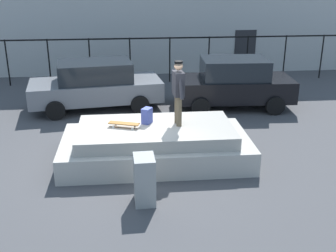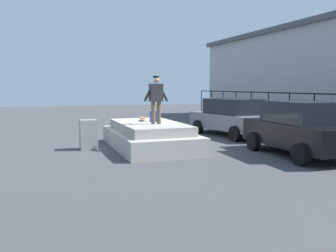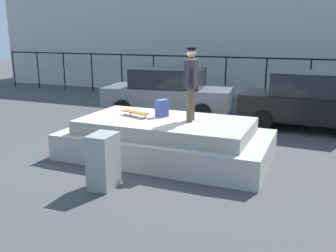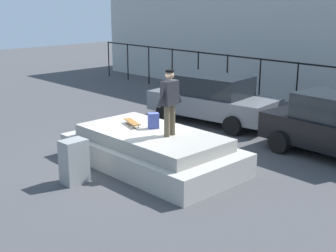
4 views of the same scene
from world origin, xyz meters
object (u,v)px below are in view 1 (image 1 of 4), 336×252
at_px(skateboarder, 178,89).
at_px(backpack, 147,116).
at_px(car_black_sedan_mid, 234,83).
at_px(car_grey_sedan_near, 96,85).
at_px(utility_box, 144,180).
at_px(skateboard, 124,124).

distance_m(skateboarder, backpack, 1.12).
bearing_deg(car_black_sedan_mid, backpack, -129.91).
relative_size(car_grey_sedan_near, utility_box, 4.48).
xyz_separation_m(skateboard, utility_box, (0.42, -2.14, -0.50)).
height_order(backpack, car_grey_sedan_near, car_grey_sedan_near).
relative_size(skateboarder, backpack, 4.04).
relative_size(backpack, car_black_sedan_mid, 0.10).
xyz_separation_m(skateboarder, utility_box, (-0.98, -2.22, -1.36)).
relative_size(skateboarder, car_black_sedan_mid, 0.40).
xyz_separation_m(skateboarder, backpack, (-0.80, 0.17, -0.76)).
height_order(skateboard, backpack, backpack).
distance_m(car_black_sedan_mid, utility_box, 7.21).
bearing_deg(car_grey_sedan_near, skateboarder, -61.53).
distance_m(skateboarder, skateboard, 1.65).
bearing_deg(skateboard, utility_box, -78.88).
xyz_separation_m(car_grey_sedan_near, utility_box, (1.43, -6.66, -0.33)).
relative_size(skateboard, utility_box, 0.77).
xyz_separation_m(skateboarder, car_black_sedan_mid, (2.48, 4.09, -1.00)).
distance_m(car_grey_sedan_near, car_black_sedan_mid, 4.90).
xyz_separation_m(car_grey_sedan_near, car_black_sedan_mid, (4.89, -0.34, 0.03)).
xyz_separation_m(skateboard, backpack, (0.60, 0.25, 0.11)).
height_order(skateboarder, skateboard, skateboarder).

